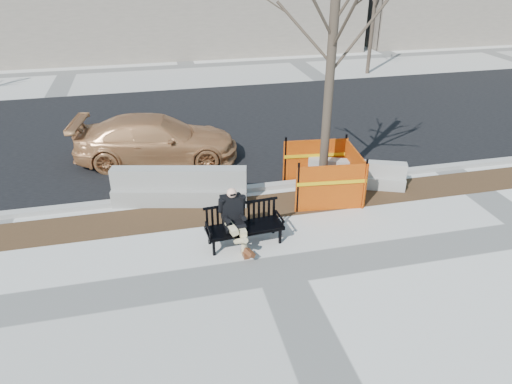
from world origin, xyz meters
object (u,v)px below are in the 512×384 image
(jersey_barrier_left, at_px, (181,202))
(jersey_barrier_right, at_px, (355,185))
(bench, at_px, (245,243))
(tree_fence, at_px, (321,194))
(sedan, at_px, (159,161))
(seated_man, at_px, (234,244))

(jersey_barrier_left, distance_m, jersey_barrier_right, 4.77)
(bench, relative_size, tree_fence, 0.26)
(bench, bearing_deg, sedan, 103.84)
(bench, distance_m, jersey_barrier_right, 4.11)
(sedan, relative_size, jersey_barrier_left, 1.42)
(jersey_barrier_left, bearing_deg, seated_man, -52.87)
(jersey_barrier_left, bearing_deg, bench, -48.30)
(bench, xyz_separation_m, sedan, (-1.64, 5.00, 0.00))
(jersey_barrier_right, bearing_deg, jersey_barrier_left, -160.08)
(seated_man, distance_m, jersey_barrier_left, 2.40)
(seated_man, relative_size, tree_fence, 0.20)
(tree_fence, relative_size, jersey_barrier_right, 2.56)
(bench, xyz_separation_m, jersey_barrier_right, (3.56, 2.07, 0.00))
(seated_man, distance_m, jersey_barrier_right, 4.30)
(tree_fence, bearing_deg, jersey_barrier_right, 14.13)
(tree_fence, relative_size, sedan, 1.39)
(seated_man, relative_size, sedan, 0.28)
(tree_fence, bearing_deg, seated_man, -146.81)
(bench, relative_size, seated_man, 1.26)
(seated_man, distance_m, tree_fence, 3.23)
(bench, bearing_deg, jersey_barrier_left, 114.21)
(tree_fence, height_order, jersey_barrier_right, tree_fence)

